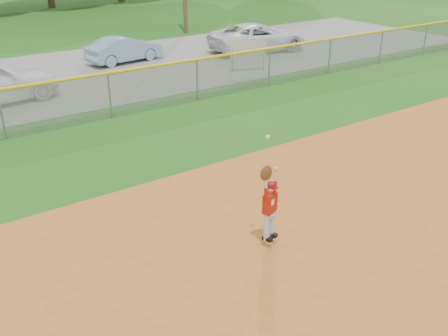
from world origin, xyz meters
The scene contains 7 objects.
ground centered at (0.00, 0.00, 0.00)m, with size 120.00×120.00×0.00m, color #215B14.
parking_strip centered at (0.00, 16.00, 0.01)m, with size 44.00×10.00×0.03m, color slate.
car_blue centered at (3.68, 16.99, 0.62)m, with size 1.25×3.60×1.19m, color #7DA3BB.
car_white_b centered at (10.27, 15.28, 0.73)m, with size 2.33×5.06×1.41m, color white.
sponsor_sign centered at (7.33, 12.23, 0.96)m, with size 1.59×0.52×1.46m.
outfield_fence centered at (0.00, 10.00, 0.88)m, with size 40.06×0.10×1.55m.
ballplayer centered at (-0.54, 1.26, 0.99)m, with size 0.53×0.29×2.18m.
Camera 1 is at (-5.85, -4.91, 5.50)m, focal length 40.00 mm.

